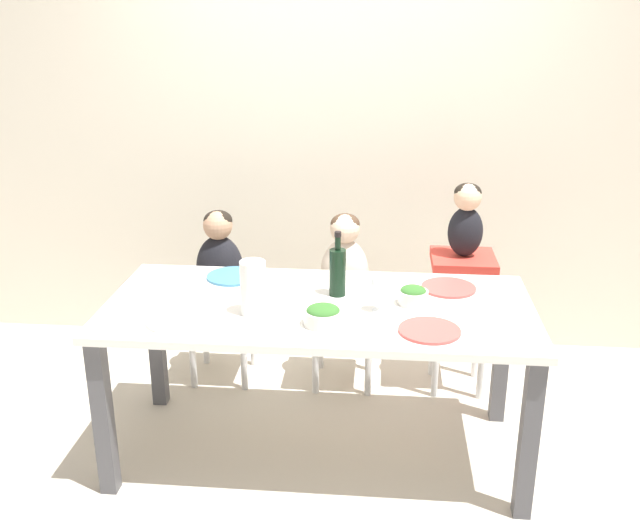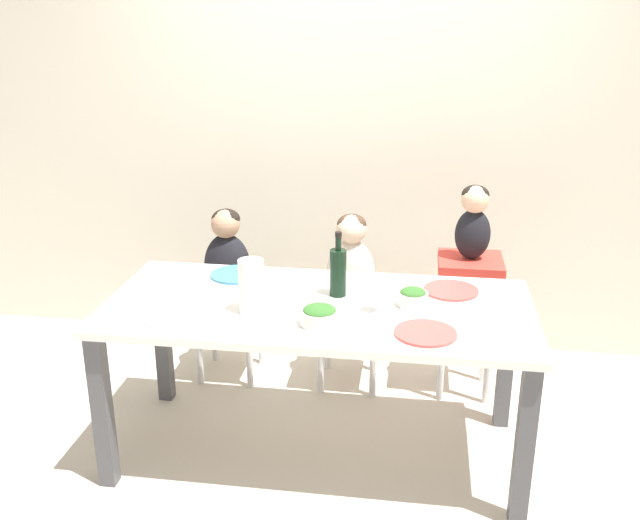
{
  "view_description": "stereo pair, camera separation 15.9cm",
  "coord_description": "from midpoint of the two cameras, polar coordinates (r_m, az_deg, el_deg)",
  "views": [
    {
      "loc": [
        0.26,
        -2.83,
        1.97
      ],
      "look_at": [
        0.0,
        0.06,
        0.93
      ],
      "focal_mm": 40.0,
      "sensor_mm": 36.0,
      "label": 1
    },
    {
      "loc": [
        0.42,
        -2.81,
        1.97
      ],
      "look_at": [
        0.0,
        0.06,
        0.93
      ],
      "focal_mm": 40.0,
      "sensor_mm": 36.0,
      "label": 2
    }
  ],
  "objects": [
    {
      "name": "salad_bowl_small",
      "position": [
        3.09,
        6.0,
        -2.82
      ],
      "size": [
        0.13,
        0.13,
        0.08
      ],
      "color": "silver",
      "rests_on": "dining_table"
    },
    {
      "name": "wall_back",
      "position": [
        4.14,
        0.41,
        11.13
      ],
      "size": [
        10.0,
        0.06,
        2.7
      ],
      "color": "beige",
      "rests_on": "ground_plane"
    },
    {
      "name": "dining_table",
      "position": [
        3.13,
        -1.57,
        -5.13
      ],
      "size": [
        1.85,
        0.84,
        0.75
      ],
      "color": "white",
      "rests_on": "ground_plane"
    },
    {
      "name": "person_baby_right",
      "position": [
        3.65,
        10.41,
        3.43
      ],
      "size": [
        0.18,
        0.14,
        0.38
      ],
      "color": "black",
      "rests_on": "chair_right_highchair"
    },
    {
      "name": "chair_far_center",
      "position": [
        3.85,
        0.73,
        -4.69
      ],
      "size": [
        0.38,
        0.37,
        0.46
      ],
      "color": "silver",
      "rests_on": "ground_plane"
    },
    {
      "name": "dinner_plate_front_right",
      "position": [
        2.85,
        7.18,
        -5.64
      ],
      "size": [
        0.25,
        0.25,
        0.01
      ],
      "color": "#D14C47",
      "rests_on": "dining_table"
    },
    {
      "name": "salad_bowl_large",
      "position": [
        2.88,
        -1.34,
        -4.44
      ],
      "size": [
        0.16,
        0.16,
        0.08
      ],
      "color": "silver",
      "rests_on": "dining_table"
    },
    {
      "name": "chair_right_highchair",
      "position": [
        3.78,
        10.05,
        -2.28
      ],
      "size": [
        0.33,
        0.32,
        0.75
      ],
      "color": "silver",
      "rests_on": "ground_plane"
    },
    {
      "name": "paper_towel_roll",
      "position": [
        2.97,
        -6.9,
        -2.24
      ],
      "size": [
        0.11,
        0.11,
        0.23
      ],
      "color": "white",
      "rests_on": "dining_table"
    },
    {
      "name": "dinner_plate_front_left",
      "position": [
        2.99,
        -12.92,
        -4.77
      ],
      "size": [
        0.25,
        0.25,
        0.01
      ],
      "color": "silver",
      "rests_on": "dining_table"
    },
    {
      "name": "dinner_plate_back_right",
      "position": [
        3.29,
        8.89,
        -2.21
      ],
      "size": [
        0.25,
        0.25,
        0.01
      ],
      "color": "#D14C47",
      "rests_on": "dining_table"
    },
    {
      "name": "dinner_plate_back_left",
      "position": [
        3.42,
        -8.32,
        -1.31
      ],
      "size": [
        0.25,
        0.25,
        0.01
      ],
      "color": "teal",
      "rests_on": "dining_table"
    },
    {
      "name": "wine_glass_near",
      "position": [
        2.98,
        3.29,
        -2.02
      ],
      "size": [
        0.08,
        0.08,
        0.17
      ],
      "color": "white",
      "rests_on": "dining_table"
    },
    {
      "name": "person_child_left",
      "position": [
        3.83,
        -9.23,
        0.2
      ],
      "size": [
        0.25,
        0.19,
        0.5
      ],
      "color": "black",
      "rests_on": "chair_far_left"
    },
    {
      "name": "wine_bottle",
      "position": [
        3.14,
        -0.03,
        -0.86
      ],
      "size": [
        0.07,
        0.07,
        0.3
      ],
      "color": "black",
      "rests_on": "dining_table"
    },
    {
      "name": "chair_far_left",
      "position": [
        3.95,
        -8.98,
        -4.27
      ],
      "size": [
        0.38,
        0.37,
        0.46
      ],
      "color": "silver",
      "rests_on": "ground_plane"
    },
    {
      "name": "person_child_center",
      "position": [
        3.72,
        0.76,
        -0.11
      ],
      "size": [
        0.25,
        0.19,
        0.5
      ],
      "color": "beige",
      "rests_on": "chair_far_center"
    },
    {
      "name": "ground_plane",
      "position": [
        3.45,
        -1.46,
        -15.03
      ],
      "size": [
        14.0,
        14.0,
        0.0
      ],
      "primitive_type": "plane",
      "color": "#BCB2A3"
    }
  ]
}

